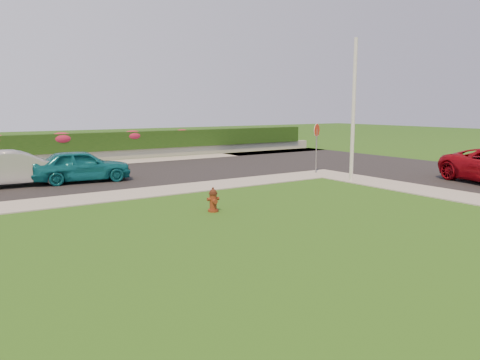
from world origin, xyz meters
TOP-DOWN VIEW (x-y plane):
  - ground at (0.00, 0.00)m, footprint 120.00×120.00m
  - street_far at (-5.00, 14.00)m, footprint 26.00×8.00m
  - sidewalk_far at (-6.00, 9.00)m, footprint 24.00×2.00m
  - curb_corner at (7.00, 9.00)m, footprint 2.00×2.00m
  - sidewalk_beyond at (-1.00, 19.00)m, footprint 34.00×2.00m
  - retaining_wall at (-1.00, 20.50)m, footprint 34.00×0.40m
  - hedge at (-1.00, 20.60)m, footprint 32.00×0.90m
  - fire_hydrant at (-1.62, 4.84)m, footprint 0.39×0.37m
  - sedan_teal at (-3.44, 12.80)m, footprint 4.22×2.07m
  - sedan_silver at (-5.85, 13.21)m, footprint 4.40×1.67m
  - utility_pole at (6.26, 6.53)m, footprint 0.16×0.16m
  - stop_sign at (6.80, 9.32)m, footprint 0.62×0.28m
  - flower_clump_d at (-2.43, 20.50)m, footprint 1.40×0.90m
  - flower_clump_e at (1.82, 20.50)m, footprint 1.32×0.85m
  - flower_clump_f at (5.22, 20.50)m, footprint 1.05×0.67m

SIDE VIEW (x-z plane):
  - ground at x=0.00m, z-range 0.00..0.00m
  - street_far at x=-5.00m, z-range 0.00..0.04m
  - sidewalk_far at x=-6.00m, z-range 0.00..0.04m
  - curb_corner at x=7.00m, z-range 0.00..0.04m
  - sidewalk_beyond at x=-1.00m, z-range 0.00..0.04m
  - retaining_wall at x=-1.00m, z-range 0.00..0.60m
  - fire_hydrant at x=-1.62m, z-range -0.02..0.74m
  - sedan_teal at x=-3.44m, z-range 0.04..1.43m
  - sedan_silver at x=-5.85m, z-range 0.04..1.47m
  - hedge at x=-1.00m, z-range 0.60..1.70m
  - flower_clump_d at x=-2.43m, z-range 1.07..1.77m
  - flower_clump_e at x=1.82m, z-range 1.11..1.77m
  - flower_clump_f at x=5.22m, z-range 1.23..1.75m
  - stop_sign at x=6.80m, z-range 0.58..3.01m
  - utility_pole at x=6.26m, z-range 0.00..6.04m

